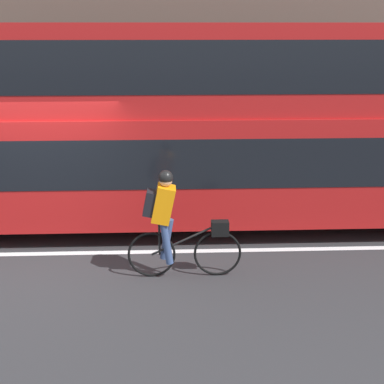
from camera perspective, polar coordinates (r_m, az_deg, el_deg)
ground_plane at (r=9.06m, az=-15.37°, el=-6.98°), size 80.00×80.00×0.00m
road_center_line at (r=9.26m, az=-15.06°, el=-6.36°), size 50.00×0.14×0.01m
sidewalk_curb at (r=13.35m, az=-11.17°, el=1.55°), size 60.00×1.71×0.14m
bus at (r=9.83m, az=1.37°, el=8.07°), size 11.85×2.58×3.68m
cyclist_on_bike at (r=7.86m, az=-2.09°, el=-3.10°), size 1.71×0.32×1.66m
trash_bin at (r=13.06m, az=-8.33°, el=3.50°), size 0.53×0.53×0.81m
street_sign_post at (r=12.80m, az=-2.36°, el=7.54°), size 0.36×0.09×2.33m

